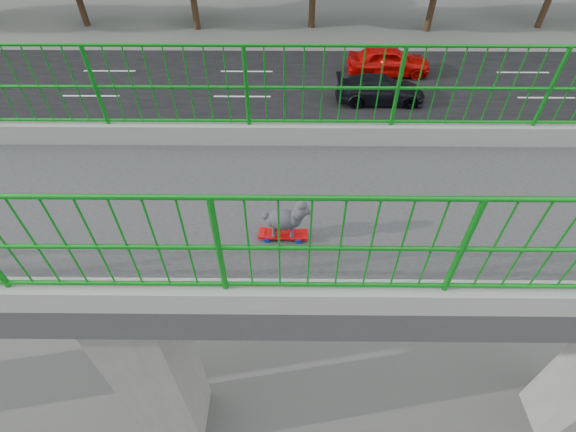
# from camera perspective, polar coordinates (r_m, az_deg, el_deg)

# --- Properties ---
(ground) EXTENTS (260.00, 260.00, 0.00)m
(ground) POSITION_cam_1_polar(r_m,az_deg,el_deg) (11.25, -14.63, -25.73)
(ground) COLOR #51514C
(ground) RESTS_ON ground
(road) EXTENTS (18.00, 90.00, 0.02)m
(road) POSITION_cam_1_polar(r_m,az_deg,el_deg) (19.71, -7.31, 12.32)
(road) COLOR black
(road) RESTS_ON ground
(footbridge) EXTENTS (3.00, 24.00, 7.00)m
(footbridge) POSITION_cam_1_polar(r_m,az_deg,el_deg) (6.77, -22.57, -9.80)
(footbridge) COLOR #2D2D2F
(footbridge) RESTS_ON ground
(railing) EXTENTS (3.00, 24.00, 1.42)m
(railing) POSITION_cam_1_polar(r_m,az_deg,el_deg) (5.42, -28.25, 2.92)
(railing) COLOR gray
(railing) RESTS_ON footbridge
(skateboard) EXTENTS (0.19, 0.55, 0.07)m
(skateboard) POSITION_cam_1_polar(r_m,az_deg,el_deg) (4.50, -0.68, -2.65)
(skateboard) COLOR red
(skateboard) RESTS_ON footbridge
(poodle) EXTENTS (0.24, 0.54, 0.45)m
(poodle) POSITION_cam_1_polar(r_m,az_deg,el_deg) (4.32, -0.33, -0.32)
(poodle) COLOR #2E2C31
(poodle) RESTS_ON skateboard
(car_1) EXTENTS (1.56, 4.49, 1.48)m
(car_1) POSITION_cam_1_polar(r_m,az_deg,el_deg) (16.08, 6.49, 7.32)
(car_1) COLOR white
(car_1) RESTS_ON ground
(car_3) EXTENTS (1.84, 4.52, 1.31)m
(car_3) POSITION_cam_1_polar(r_m,az_deg,el_deg) (21.96, 12.94, 17.06)
(car_3) COLOR black
(car_3) RESTS_ON ground
(car_4) EXTENTS (1.85, 4.60, 1.57)m
(car_4) POSITION_cam_1_polar(r_m,az_deg,el_deg) (24.95, 14.07, 20.57)
(car_4) COLOR red
(car_4) RESTS_ON ground
(car_6) EXTENTS (2.66, 5.78, 1.61)m
(car_6) POSITION_cam_1_polar(r_m,az_deg,el_deg) (19.29, 34.83, 6.07)
(car_6) COLOR red
(car_6) RESTS_ON ground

